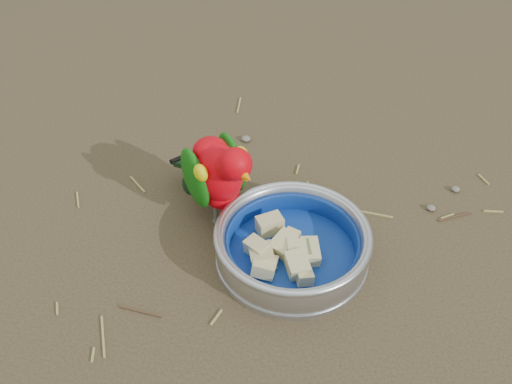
# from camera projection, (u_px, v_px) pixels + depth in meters

# --- Properties ---
(ground) EXTENTS (60.00, 60.00, 0.00)m
(ground) POSITION_uv_depth(u_px,v_px,m) (311.00, 246.00, 0.92)
(ground) COLOR #453826
(food_bowl) EXTENTS (0.24, 0.24, 0.02)m
(food_bowl) POSITION_uv_depth(u_px,v_px,m) (292.00, 255.00, 0.90)
(food_bowl) COLOR #B2B2BA
(food_bowl) RESTS_ON ground
(bowl_wall) EXTENTS (0.24, 0.24, 0.04)m
(bowl_wall) POSITION_uv_depth(u_px,v_px,m) (292.00, 242.00, 0.88)
(bowl_wall) COLOR #B2B2BA
(bowl_wall) RESTS_ON food_bowl
(fruit_wedges) EXTENTS (0.14, 0.14, 0.03)m
(fruit_wedges) POSITION_uv_depth(u_px,v_px,m) (292.00, 245.00, 0.88)
(fruit_wedges) COLOR #CEC286
(fruit_wedges) RESTS_ON food_bowl
(lory_parrot) EXTENTS (0.21, 0.21, 0.16)m
(lory_parrot) POSITION_uv_depth(u_px,v_px,m) (219.00, 179.00, 0.92)
(lory_parrot) COLOR red
(lory_parrot) RESTS_ON ground
(ground_debris) EXTENTS (0.90, 0.80, 0.01)m
(ground_debris) POSITION_uv_depth(u_px,v_px,m) (291.00, 203.00, 1.00)
(ground_debris) COLOR #978D4C
(ground_debris) RESTS_ON ground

